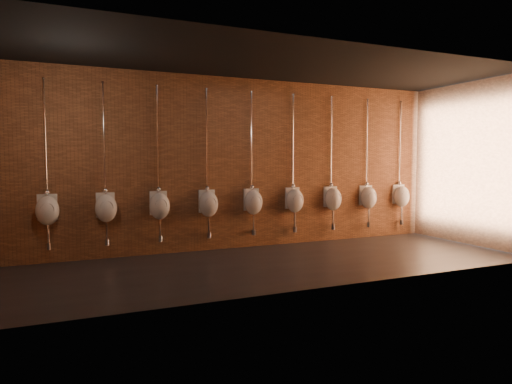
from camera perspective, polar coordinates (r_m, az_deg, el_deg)
ground at (r=7.46m, az=2.60°, el=-8.91°), size 8.50×8.50×0.00m
room_shell at (r=7.28m, az=2.65°, el=6.72°), size 8.54×3.04×3.22m
urinal_1 at (r=7.94m, az=-24.63°, el=-1.99°), size 0.36×0.32×2.71m
urinal_2 at (r=7.97m, az=-18.24°, el=-1.80°), size 0.36×0.32×2.71m
urinal_3 at (r=8.10m, az=-11.97°, el=-1.60°), size 0.36×0.32×2.71m
urinal_4 at (r=8.32m, az=-5.97°, el=-1.39°), size 0.36×0.32×2.71m
urinal_5 at (r=8.63m, az=-0.34°, el=-1.18°), size 0.36×0.32×2.71m
urinal_6 at (r=9.02m, az=4.86°, el=-0.97°), size 0.36×0.32×2.71m
urinal_7 at (r=9.47m, az=9.60°, el=-0.77°), size 0.36×0.32×2.71m
urinal_8 at (r=9.98m, az=13.87°, el=-0.59°), size 0.36×0.32×2.71m
urinal_9 at (r=10.54m, az=17.71°, el=-0.43°), size 0.36×0.32×2.71m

